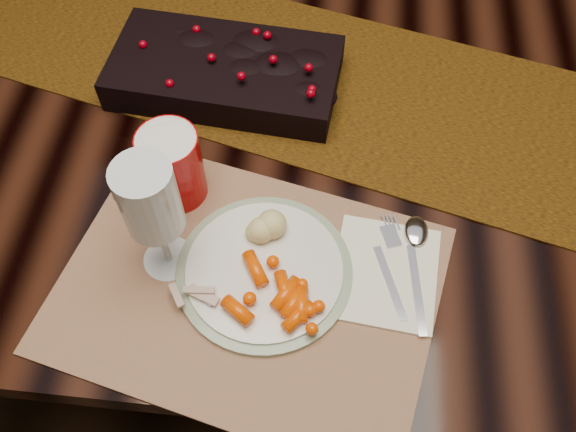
# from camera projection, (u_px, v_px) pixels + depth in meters

# --- Properties ---
(floor) EXTENTS (5.00, 5.00, 0.00)m
(floor) POSITION_uv_depth(u_px,v_px,m) (295.00, 300.00, 1.63)
(floor) COLOR black
(floor) RESTS_ON ground
(dining_table) EXTENTS (1.80, 1.00, 0.75)m
(dining_table) POSITION_uv_depth(u_px,v_px,m) (297.00, 226.00, 1.31)
(dining_table) COLOR black
(dining_table) RESTS_ON floor
(table_runner) EXTENTS (1.77, 0.79, 0.00)m
(table_runner) POSITION_uv_depth(u_px,v_px,m) (332.00, 86.00, 1.02)
(table_runner) COLOR #301903
(table_runner) RESTS_ON dining_table
(centerpiece) EXTENTS (0.38, 0.22, 0.07)m
(centerpiece) POSITION_uv_depth(u_px,v_px,m) (225.00, 68.00, 0.99)
(centerpiece) COLOR black
(centerpiece) RESTS_ON table_runner
(placemat_main) EXTENTS (0.56, 0.46, 0.00)m
(placemat_main) POSITION_uv_depth(u_px,v_px,m) (248.00, 288.00, 0.82)
(placemat_main) COLOR brown
(placemat_main) RESTS_ON dining_table
(dinner_plate) EXTENTS (0.29, 0.29, 0.01)m
(dinner_plate) POSITION_uv_depth(u_px,v_px,m) (264.00, 271.00, 0.82)
(dinner_plate) COLOR silver
(dinner_plate) RESTS_ON placemat_main
(baby_carrots) EXTENTS (0.13, 0.12, 0.02)m
(baby_carrots) POSITION_uv_depth(u_px,v_px,m) (273.00, 291.00, 0.79)
(baby_carrots) COLOR #EB4800
(baby_carrots) RESTS_ON dinner_plate
(mashed_potatoes) EXTENTS (0.09, 0.09, 0.04)m
(mashed_potatoes) POSITION_uv_depth(u_px,v_px,m) (257.00, 220.00, 0.83)
(mashed_potatoes) COLOR beige
(mashed_potatoes) RESTS_ON dinner_plate
(turkey_shreds) EXTENTS (0.09, 0.09, 0.02)m
(turkey_shreds) POSITION_uv_depth(u_px,v_px,m) (190.00, 290.00, 0.79)
(turkey_shreds) COLOR beige
(turkey_shreds) RESTS_ON dinner_plate
(napkin) EXTENTS (0.15, 0.17, 0.01)m
(napkin) POSITION_uv_depth(u_px,v_px,m) (385.00, 273.00, 0.82)
(napkin) COLOR white
(napkin) RESTS_ON placemat_main
(fork) EXTENTS (0.07, 0.14, 0.00)m
(fork) POSITION_uv_depth(u_px,v_px,m) (390.00, 270.00, 0.82)
(fork) COLOR silver
(fork) RESTS_ON napkin
(spoon) EXTENTS (0.05, 0.17, 0.00)m
(spoon) POSITION_uv_depth(u_px,v_px,m) (416.00, 270.00, 0.82)
(spoon) COLOR #A5A4BD
(spoon) RESTS_ON napkin
(red_cup) EXTENTS (0.10, 0.10, 0.12)m
(red_cup) POSITION_uv_depth(u_px,v_px,m) (172.00, 166.00, 0.85)
(red_cup) COLOR #A90708
(red_cup) RESTS_ON placemat_main
(wine_glass) EXTENTS (0.09, 0.09, 0.20)m
(wine_glass) POSITION_uv_depth(u_px,v_px,m) (156.00, 221.00, 0.76)
(wine_glass) COLOR white
(wine_glass) RESTS_ON dining_table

